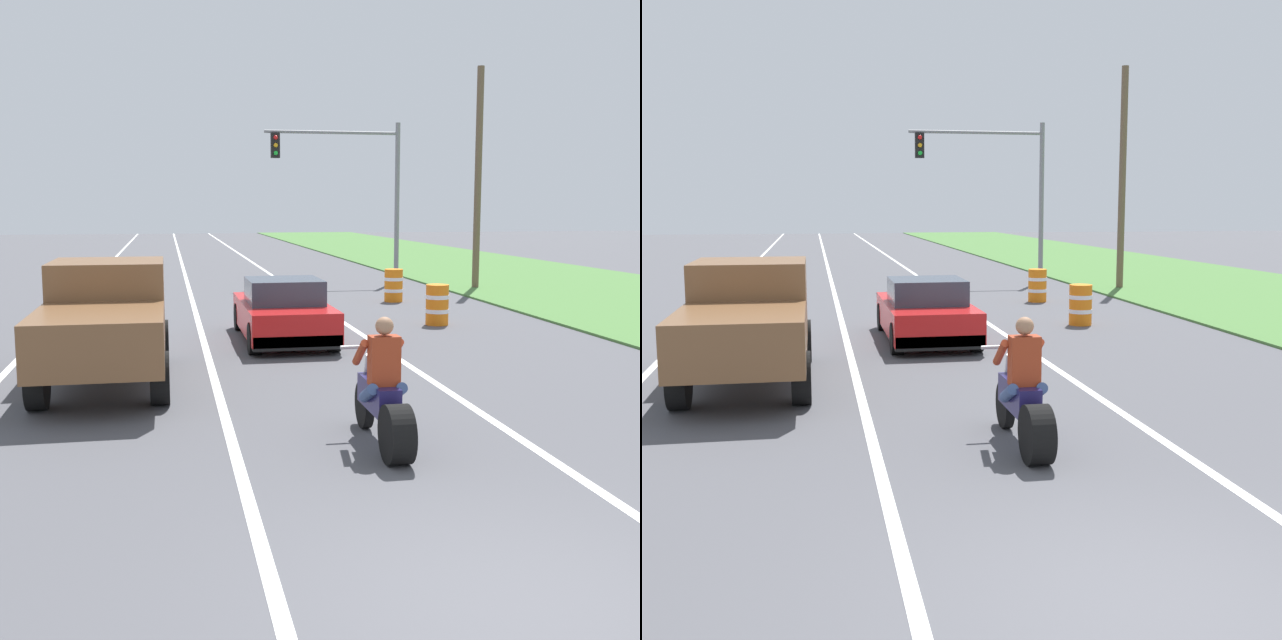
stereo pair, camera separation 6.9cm
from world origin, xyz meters
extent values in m
plane|color=#4C4C51|center=(0.00, 0.00, 0.00)|extent=(160.00, 160.00, 0.00)
cube|color=white|center=(-5.40, 20.00, 0.00)|extent=(0.14, 120.00, 0.01)
cube|color=white|center=(1.80, 20.00, 0.00)|extent=(0.14, 120.00, 0.01)
cube|color=white|center=(-1.80, 20.00, 0.00)|extent=(0.14, 120.00, 0.01)
cube|color=#477538|center=(11.92, 20.00, 0.03)|extent=(10.00, 120.00, 0.06)
cylinder|color=black|center=(-0.01, 3.45, 0.35)|extent=(0.28, 0.69, 0.69)
cylinder|color=black|center=(-0.01, 5.00, 0.31)|extent=(0.12, 0.63, 0.63)
cube|color=#1E194C|center=(-0.01, 4.28, 0.61)|extent=(0.28, 1.10, 0.36)
cylinder|color=#B2B2B7|center=(-0.01, 4.92, 0.68)|extent=(0.08, 0.36, 0.73)
cylinder|color=#A5A5AA|center=(-0.01, 4.90, 1.11)|extent=(0.70, 0.05, 0.05)
cube|color=#993319|center=(-0.01, 4.05, 1.09)|extent=(0.36, 0.24, 0.60)
sphere|color=#9E7051|center=(-0.01, 4.05, 1.51)|extent=(0.22, 0.22, 0.22)
cylinder|color=#384C7A|center=(-0.19, 4.08, 0.69)|extent=(0.14, 0.47, 0.32)
cylinder|color=#993319|center=(-0.23, 4.35, 1.14)|extent=(0.10, 0.51, 0.40)
cylinder|color=#384C7A|center=(0.17, 4.08, 0.69)|extent=(0.14, 0.47, 0.32)
cylinder|color=#993319|center=(0.21, 4.35, 1.14)|extent=(0.10, 0.51, 0.40)
cube|color=red|center=(-0.08, 12.15, 0.53)|extent=(1.80, 4.30, 0.64)
cube|color=#333D4C|center=(-0.08, 11.95, 1.11)|extent=(1.56, 1.70, 0.52)
cube|color=black|center=(-0.08, 10.10, 0.29)|extent=(1.76, 0.20, 0.28)
cylinder|color=black|center=(-0.88, 13.75, 0.32)|extent=(0.24, 0.64, 0.64)
cylinder|color=black|center=(0.72, 13.75, 0.32)|extent=(0.24, 0.64, 0.64)
cylinder|color=black|center=(-0.88, 10.55, 0.32)|extent=(0.24, 0.64, 0.64)
cylinder|color=black|center=(0.72, 10.55, 0.32)|extent=(0.24, 0.64, 0.64)
cube|color=brown|center=(-3.56, 9.33, 1.28)|extent=(1.90, 2.10, 1.40)
cube|color=#333D4C|center=(-3.56, 9.68, 1.67)|extent=(1.67, 0.29, 0.57)
cube|color=brown|center=(-3.56, 7.08, 0.98)|extent=(1.90, 2.70, 0.80)
cylinder|color=black|center=(-4.43, 10.13, 0.40)|extent=(0.28, 0.80, 0.80)
cylinder|color=black|center=(-2.69, 10.13, 0.40)|extent=(0.28, 0.80, 0.80)
cylinder|color=black|center=(-4.43, 6.78, 0.40)|extent=(0.28, 0.80, 0.80)
cylinder|color=black|center=(-2.69, 6.78, 0.40)|extent=(0.28, 0.80, 0.80)
cylinder|color=gray|center=(6.12, 24.71, 3.00)|extent=(0.18, 0.18, 6.00)
cylinder|color=gray|center=(3.59, 24.71, 5.60)|extent=(5.05, 0.12, 0.12)
cube|color=black|center=(1.47, 24.71, 5.10)|extent=(0.32, 0.24, 0.90)
sphere|color=red|center=(1.47, 24.57, 5.38)|extent=(0.16, 0.16, 0.16)
sphere|color=orange|center=(1.47, 24.57, 5.10)|extent=(0.16, 0.16, 0.16)
sphere|color=green|center=(1.47, 24.57, 4.82)|extent=(0.16, 0.16, 0.16)
cylinder|color=brown|center=(8.17, 21.73, 3.82)|extent=(0.24, 0.24, 7.64)
cylinder|color=orange|center=(3.99, 13.70, 0.50)|extent=(0.56, 0.56, 1.00)
cylinder|color=white|center=(3.99, 13.70, 0.70)|extent=(0.58, 0.58, 0.10)
cylinder|color=white|center=(3.99, 13.70, 0.35)|extent=(0.58, 0.58, 0.10)
cylinder|color=orange|center=(4.26, 18.56, 0.50)|extent=(0.56, 0.56, 1.00)
cylinder|color=white|center=(4.26, 18.56, 0.70)|extent=(0.58, 0.58, 0.10)
cylinder|color=white|center=(4.26, 18.56, 0.35)|extent=(0.58, 0.58, 0.10)
camera|label=1|loc=(-2.54, -5.12, 2.94)|focal=45.22mm
camera|label=2|loc=(-2.47, -5.14, 2.94)|focal=45.22mm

